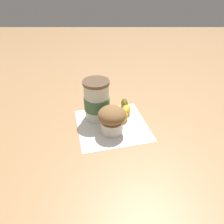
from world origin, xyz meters
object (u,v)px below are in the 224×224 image
coffee_cup (97,101)px  sugar_packet (103,100)px  banana (125,110)px  muffin (113,119)px

coffee_cup → sugar_packet: 0.14m
banana → muffin: bearing=-113.9°
coffee_cup → banana: bearing=12.5°
muffin → coffee_cup: bearing=123.6°
coffee_cup → banana: coffee_cup is taller
banana → coffee_cup: bearing=-167.5°
coffee_cup → sugar_packet: (0.02, 0.12, -0.07)m
sugar_packet → muffin: bearing=-79.0°
coffee_cup → banana: size_ratio=1.00×
coffee_cup → sugar_packet: size_ratio=2.94×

